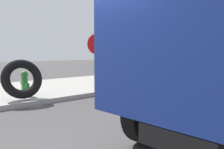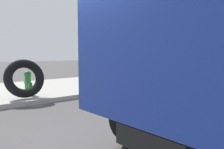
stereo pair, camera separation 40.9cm
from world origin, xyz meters
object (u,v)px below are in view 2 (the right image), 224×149
stop_sign (98,51)px  fire_hydrant (28,82)px  bare_tree (156,26)px  loose_tire (24,78)px

stop_sign → fire_hydrant: bearing=167.1°
stop_sign → bare_tree: size_ratio=0.40×
fire_hydrant → bare_tree: bearing=1.3°
stop_sign → bare_tree: 4.58m
fire_hydrant → bare_tree: (6.87, 0.16, 2.37)m
loose_tire → fire_hydrant: bearing=60.9°
loose_tire → bare_tree: bearing=5.6°
stop_sign → bare_tree: bare_tree is taller
fire_hydrant → stop_sign: stop_sign is taller
loose_tire → stop_sign: (2.86, -0.04, 0.86)m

